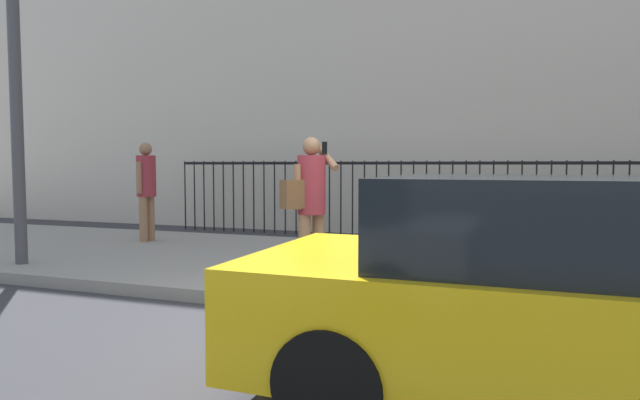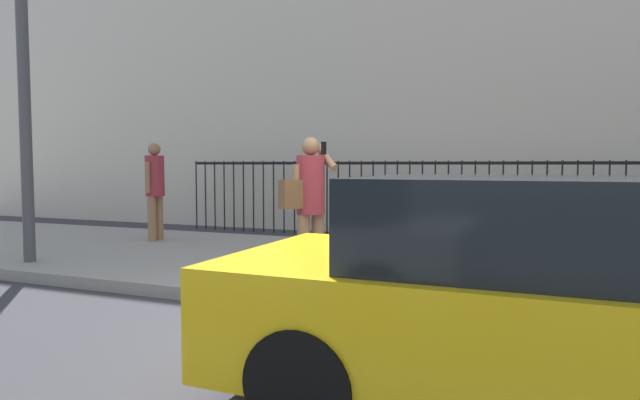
% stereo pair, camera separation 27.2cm
% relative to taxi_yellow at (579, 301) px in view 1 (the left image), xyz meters
% --- Properties ---
extents(ground_plane, '(60.00, 60.00, 0.00)m').
position_rel_taxi_yellow_xyz_m(ground_plane, '(-1.72, 1.54, -0.70)').
color(ground_plane, '#333338').
extents(sidewalk, '(28.00, 4.40, 0.15)m').
position_rel_taxi_yellow_xyz_m(sidewalk, '(-1.72, 3.74, -0.63)').
color(sidewalk, gray).
rests_on(sidewalk, ground).
extents(iron_fence, '(12.03, 0.04, 1.60)m').
position_rel_taxi_yellow_xyz_m(iron_fence, '(-1.72, 7.44, 0.32)').
color(iron_fence, black).
rests_on(iron_fence, ground).
extents(taxi_yellow, '(4.22, 1.90, 1.45)m').
position_rel_taxi_yellow_xyz_m(taxi_yellow, '(0.00, 0.00, 0.00)').
color(taxi_yellow, yellow).
rests_on(taxi_yellow, ground).
extents(pedestrian_on_phone, '(0.64, 0.71, 1.70)m').
position_rel_taxi_yellow_xyz_m(pedestrian_on_phone, '(-2.73, 2.57, 0.44)').
color(pedestrian_on_phone, '#936B4C').
rests_on(pedestrian_on_phone, sidewalk).
extents(pedestrian_walking, '(0.35, 0.49, 1.76)m').
position_rel_taxi_yellow_xyz_m(pedestrian_walking, '(-6.63, 4.58, 0.46)').
color(pedestrian_walking, '#936B4C').
rests_on(pedestrian_walking, sidewalk).
extents(street_bench, '(1.60, 0.45, 0.95)m').
position_rel_taxi_yellow_xyz_m(street_bench, '(0.95, 4.47, -0.05)').
color(street_bench, brown).
rests_on(street_bench, sidewalk).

